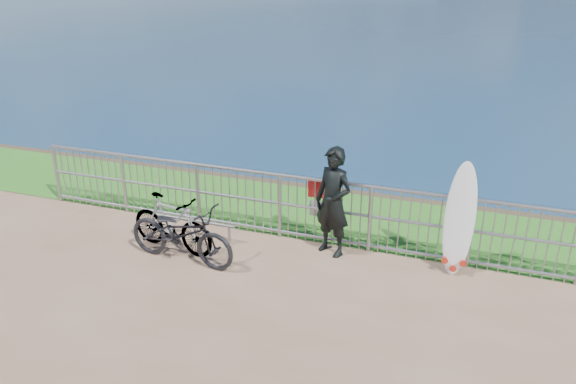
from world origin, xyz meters
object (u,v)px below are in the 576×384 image
at_px(surfboard, 459,223).
at_px(bicycle_near, 181,233).
at_px(bicycle_far, 172,223).
at_px(surfer, 333,202).

distance_m(surfboard, bicycle_near, 4.10).
xyz_separation_m(surfboard, bicycle_near, (-3.93, -1.12, -0.30)).
relative_size(surfboard, bicycle_near, 0.93).
bearing_deg(surfboard, bicycle_far, -168.75).
bearing_deg(bicycle_far, surfboard, -68.86).
bearing_deg(bicycle_far, surfer, -62.41).
distance_m(surfer, bicycle_far, 2.55).
bearing_deg(bicycle_near, surfer, -58.36).
xyz_separation_m(surfer, bicycle_far, (-2.40, -0.76, -0.40)).
relative_size(surfer, bicycle_far, 1.12).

